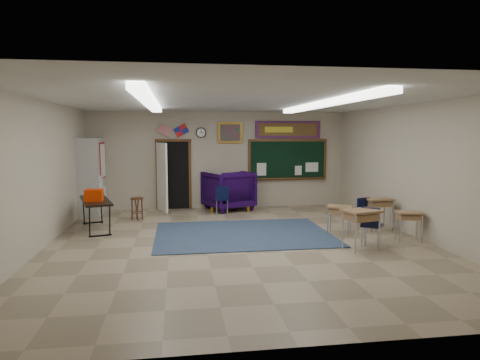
{
  "coord_description": "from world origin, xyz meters",
  "views": [
    {
      "loc": [
        -1.27,
        -8.79,
        2.31
      ],
      "look_at": [
        0.23,
        1.5,
        1.19
      ],
      "focal_mm": 32.0,
      "sensor_mm": 36.0,
      "label": 1
    }
  ],
  "objects": [
    {
      "name": "wall_flags",
      "position": [
        -1.4,
        4.44,
        2.48
      ],
      "size": [
        1.16,
        0.06,
        0.7
      ],
      "primitive_type": null,
      "color": "red",
      "rests_on": "back_wall"
    },
    {
      "name": "floor",
      "position": [
        0.0,
        0.0,
        0.0
      ],
      "size": [
        9.0,
        9.0,
        0.0
      ],
      "primitive_type": "plane",
      "color": "gray",
      "rests_on": "ground"
    },
    {
      "name": "left_wall",
      "position": [
        -4.0,
        0.0,
        1.5
      ],
      "size": [
        0.04,
        9.0,
        3.0
      ],
      "primitive_type": "cube",
      "color": "#ABA38B",
      "rests_on": "floor"
    },
    {
      "name": "framed_art_print",
      "position": [
        0.35,
        4.47,
        2.35
      ],
      "size": [
        0.75,
        0.05,
        0.65
      ],
      "color": "olive",
      "rests_on": "back_wall"
    },
    {
      "name": "student_chair_desk_a",
      "position": [
        2.67,
        -0.61,
        0.42
      ],
      "size": [
        0.58,
        0.58,
        0.83
      ],
      "primitive_type": null,
      "rotation": [
        0.0,
        0.0,
        2.54
      ],
      "color": "black",
      "rests_on": "floor"
    },
    {
      "name": "folding_table",
      "position": [
        -3.26,
        1.81,
        0.4
      ],
      "size": [
        1.07,
        1.88,
        1.02
      ],
      "rotation": [
        0.0,
        0.0,
        0.28
      ],
      "color": "black",
      "rests_on": "floor"
    },
    {
      "name": "student_desk_back_left",
      "position": [
        2.32,
        -0.89,
        0.46
      ],
      "size": [
        0.79,
        0.66,
        0.82
      ],
      "rotation": [
        0.0,
        0.0,
        0.25
      ],
      "color": "olive",
      "rests_on": "floor"
    },
    {
      "name": "wall_clock",
      "position": [
        -0.55,
        4.47,
        2.35
      ],
      "size": [
        0.32,
        0.05,
        0.32
      ],
      "color": "black",
      "rests_on": "back_wall"
    },
    {
      "name": "wingback_armchair",
      "position": [
        0.25,
        4.1,
        0.6
      ],
      "size": [
        1.68,
        1.7,
        1.19
      ],
      "primitive_type": "imported",
      "rotation": [
        0.0,
        0.0,
        3.54
      ],
      "color": "#190533",
      "rests_on": "floor"
    },
    {
      "name": "student_desk_front_right",
      "position": [
        3.51,
        0.8,
        0.43
      ],
      "size": [
        0.67,
        0.52,
        0.78
      ],
      "rotation": [
        0.0,
        0.0,
        0.06
      ],
      "color": "olive",
      "rests_on": "floor"
    },
    {
      "name": "chalkboard",
      "position": [
        2.2,
        4.46,
        1.46
      ],
      "size": [
        2.55,
        0.14,
        1.3
      ],
      "color": "#583419",
      "rests_on": "back_wall"
    },
    {
      "name": "front_wall",
      "position": [
        0.0,
        -4.5,
        1.5
      ],
      "size": [
        8.0,
        0.04,
        3.0
      ],
      "primitive_type": "cube",
      "color": "#ABA38B",
      "rests_on": "floor"
    },
    {
      "name": "fluorescent_strips",
      "position": [
        0.0,
        0.0,
        2.94
      ],
      "size": [
        3.86,
        6.0,
        0.1
      ],
      "primitive_type": null,
      "color": "white",
      "rests_on": "ceiling"
    },
    {
      "name": "doorway",
      "position": [
        -1.5,
        4.35,
        1.06
      ],
      "size": [
        1.1,
        0.89,
        2.16
      ],
      "color": "black",
      "rests_on": "back_wall"
    },
    {
      "name": "wooden_stool",
      "position": [
        -2.38,
        2.86,
        0.31
      ],
      "size": [
        0.34,
        0.34,
        0.61
      ],
      "color": "#542D19",
      "rests_on": "floor"
    },
    {
      "name": "bulletin_board",
      "position": [
        2.2,
        4.47,
        2.45
      ],
      "size": [
        2.1,
        0.05,
        0.55
      ],
      "color": "#A2100D",
      "rests_on": "back_wall"
    },
    {
      "name": "student_chair_reading",
      "position": [
        -0.02,
        3.43,
        0.41
      ],
      "size": [
        0.44,
        0.44,
        0.83
      ],
      "primitive_type": null,
      "rotation": [
        0.0,
        0.0,
        3.08
      ],
      "color": "black",
      "rests_on": "floor"
    },
    {
      "name": "right_wall",
      "position": [
        4.0,
        0.0,
        1.5
      ],
      "size": [
        0.04,
        9.0,
        3.0
      ],
      "primitive_type": "cube",
      "color": "#ABA38B",
      "rests_on": "floor"
    },
    {
      "name": "back_wall",
      "position": [
        0.0,
        4.5,
        1.5
      ],
      "size": [
        8.0,
        0.04,
        3.0
      ],
      "primitive_type": "cube",
      "color": "#ABA38B",
      "rests_on": "floor"
    },
    {
      "name": "student_chair_desk_b",
      "position": [
        3.16,
        0.63,
        0.4
      ],
      "size": [
        0.5,
        0.5,
        0.79
      ],
      "primitive_type": null,
      "rotation": [
        0.0,
        0.0,
        0.31
      ],
      "color": "black",
      "rests_on": "floor"
    },
    {
      "name": "student_desk_front_left",
      "position": [
        2.41,
        0.51,
        0.37
      ],
      "size": [
        0.68,
        0.64,
        0.66
      ],
      "rotation": [
        0.0,
        0.0,
        -0.54
      ],
      "color": "olive",
      "rests_on": "floor"
    },
    {
      "name": "student_desk_back_right",
      "position": [
        3.65,
        -0.35,
        0.36
      ],
      "size": [
        0.61,
        0.51,
        0.65
      ],
      "rotation": [
        0.0,
        0.0,
        -0.22
      ],
      "color": "olive",
      "rests_on": "floor"
    },
    {
      "name": "ceiling",
      "position": [
        0.0,
        0.0,
        3.0
      ],
      "size": [
        8.0,
        9.0,
        0.04
      ],
      "primitive_type": "cube",
      "color": "silver",
      "rests_on": "back_wall"
    },
    {
      "name": "storage_cabinet",
      "position": [
        -3.71,
        3.85,
        1.1
      ],
      "size": [
        0.59,
        1.25,
        2.2
      ],
      "color": "#ACADA8",
      "rests_on": "floor"
    },
    {
      "name": "area_rug",
      "position": [
        0.2,
        0.8,
        0.01
      ],
      "size": [
        4.0,
        3.0,
        0.02
      ],
      "primitive_type": "cube",
      "color": "#2E4057",
      "rests_on": "floor"
    }
  ]
}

